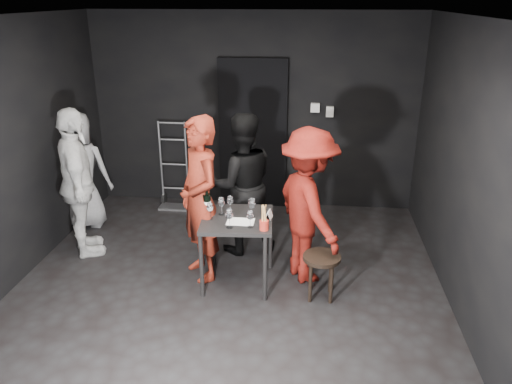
# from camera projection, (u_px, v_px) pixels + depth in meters

# --- Properties ---
(floor) EXTENTS (4.50, 5.00, 0.02)m
(floor) POSITION_uv_depth(u_px,v_px,m) (226.00, 296.00, 5.12)
(floor) COLOR black
(floor) RESTS_ON ground
(ceiling) EXTENTS (4.50, 5.00, 0.02)m
(ceiling) POSITION_uv_depth(u_px,v_px,m) (218.00, 18.00, 4.12)
(ceiling) COLOR silver
(ceiling) RESTS_ON ground
(wall_back) EXTENTS (4.50, 0.04, 2.70)m
(wall_back) POSITION_uv_depth(u_px,v_px,m) (253.00, 113.00, 6.93)
(wall_back) COLOR black
(wall_back) RESTS_ON ground
(wall_front) EXTENTS (4.50, 0.04, 2.70)m
(wall_front) POSITION_uv_depth(u_px,v_px,m) (129.00, 348.00, 2.31)
(wall_front) COLOR black
(wall_front) RESTS_ON ground
(wall_right) EXTENTS (0.04, 5.00, 2.70)m
(wall_right) POSITION_uv_depth(u_px,v_px,m) (474.00, 181.00, 4.39)
(wall_right) COLOR black
(wall_right) RESTS_ON ground
(doorway) EXTENTS (0.95, 0.10, 2.10)m
(doorway) POSITION_uv_depth(u_px,v_px,m) (253.00, 135.00, 6.99)
(doorway) COLOR black
(doorway) RESTS_ON ground
(wallbox_upper) EXTENTS (0.12, 0.06, 0.12)m
(wallbox_upper) POSITION_uv_depth(u_px,v_px,m) (315.00, 108.00, 6.76)
(wallbox_upper) COLOR #B7B7B2
(wallbox_upper) RESTS_ON wall_back
(wallbox_lower) EXTENTS (0.10, 0.06, 0.14)m
(wallbox_lower) POSITION_uv_depth(u_px,v_px,m) (330.00, 112.00, 6.76)
(wallbox_lower) COLOR #B7B7B2
(wallbox_lower) RESTS_ON wall_back
(hand_truck) EXTENTS (0.42, 0.35, 1.25)m
(hand_truck) POSITION_uv_depth(u_px,v_px,m) (175.00, 191.00, 7.22)
(hand_truck) COLOR #B2B2B7
(hand_truck) RESTS_ON floor
(tasting_table) EXTENTS (0.72, 0.72, 0.75)m
(tasting_table) POSITION_uv_depth(u_px,v_px,m) (237.00, 226.00, 5.14)
(tasting_table) COLOR black
(tasting_table) RESTS_ON floor
(stool) EXTENTS (0.38, 0.38, 0.47)m
(stool) POSITION_uv_depth(u_px,v_px,m) (322.00, 263.00, 4.96)
(stool) COLOR black
(stool) RESTS_ON floor
(server_red) EXTENTS (0.85, 0.91, 2.10)m
(server_red) POSITION_uv_depth(u_px,v_px,m) (199.00, 185.00, 5.13)
(server_red) COLOR maroon
(server_red) RESTS_ON floor
(woman_black) EXTENTS (1.02, 0.75, 1.87)m
(woman_black) POSITION_uv_depth(u_px,v_px,m) (242.00, 176.00, 5.72)
(woman_black) COLOR black
(woman_black) RESTS_ON floor
(man_maroon) EXTENTS (1.05, 1.31, 1.85)m
(man_maroon) POSITION_uv_depth(u_px,v_px,m) (309.00, 198.00, 5.14)
(man_maroon) COLOR #63110B
(man_maroon) RESTS_ON floor
(bystander_cream) EXTENTS (1.08, 1.32, 2.04)m
(bystander_cream) POSITION_uv_depth(u_px,v_px,m) (76.00, 172.00, 5.61)
(bystander_cream) COLOR silver
(bystander_cream) RESTS_ON floor
(bystander_grey) EXTENTS (0.79, 0.46, 1.56)m
(bystander_grey) POSITION_uv_depth(u_px,v_px,m) (80.00, 170.00, 6.41)
(bystander_grey) COLOR gray
(bystander_grey) RESTS_ON floor
(tasting_mat) EXTENTS (0.27, 0.18, 0.00)m
(tasting_mat) POSITION_uv_depth(u_px,v_px,m) (241.00, 222.00, 5.01)
(tasting_mat) COLOR white
(tasting_mat) RESTS_ON tasting_table
(wine_glass_a) EXTENTS (0.09, 0.09, 0.19)m
(wine_glass_a) POSITION_uv_depth(u_px,v_px,m) (210.00, 210.00, 5.04)
(wine_glass_a) COLOR white
(wine_glass_a) RESTS_ON tasting_table
(wine_glass_b) EXTENTS (0.09, 0.09, 0.20)m
(wine_glass_b) POSITION_uv_depth(u_px,v_px,m) (221.00, 205.00, 5.15)
(wine_glass_b) COLOR white
(wine_glass_b) RESTS_ON tasting_table
(wine_glass_c) EXTENTS (0.09, 0.09, 0.19)m
(wine_glass_c) POSITION_uv_depth(u_px,v_px,m) (230.00, 203.00, 5.21)
(wine_glass_c) COLOR white
(wine_glass_c) RESTS_ON tasting_table
(wine_glass_d) EXTENTS (0.11, 0.11, 0.21)m
(wine_glass_d) POSITION_uv_depth(u_px,v_px,m) (229.00, 218.00, 4.85)
(wine_glass_d) COLOR white
(wine_glass_d) RESTS_ON tasting_table
(wine_glass_e) EXTENTS (0.08, 0.08, 0.19)m
(wine_glass_e) POSITION_uv_depth(u_px,v_px,m) (250.00, 219.00, 4.86)
(wine_glass_e) COLOR white
(wine_glass_e) RESTS_ON tasting_table
(wine_glass_f) EXTENTS (0.11, 0.11, 0.22)m
(wine_glass_f) POSITION_uv_depth(u_px,v_px,m) (252.00, 207.00, 5.08)
(wine_glass_f) COLOR white
(wine_glass_f) RESTS_ON tasting_table
(wine_bottle) EXTENTS (0.08, 0.08, 0.34)m
(wine_bottle) POSITION_uv_depth(u_px,v_px,m) (207.00, 204.00, 5.09)
(wine_bottle) COLOR black
(wine_bottle) RESTS_ON tasting_table
(breadstick_cup) EXTENTS (0.09, 0.09, 0.27)m
(breadstick_cup) POSITION_uv_depth(u_px,v_px,m) (264.00, 218.00, 4.80)
(breadstick_cup) COLOR #A6271B
(breadstick_cup) RESTS_ON tasting_table
(reserved_card) EXTENTS (0.09, 0.12, 0.09)m
(reserved_card) POSITION_uv_depth(u_px,v_px,m) (268.00, 214.00, 5.08)
(reserved_card) COLOR white
(reserved_card) RESTS_ON tasting_table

